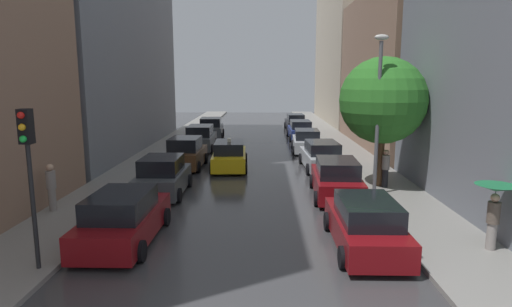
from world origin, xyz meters
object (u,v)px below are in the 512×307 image
Objects in this scene: parked_car_right_fourth at (307,141)px; parked_car_right_sixth at (295,123)px; parked_car_left_nearest at (123,219)px; parked_car_right_second at (336,179)px; parked_car_left_third at (186,154)px; parked_car_right_third at (321,156)px; parked_car_left_fourth at (201,138)px; lamp_post_right at (378,104)px; parked_car_right_fifth at (300,131)px; traffic_light_left_corner at (28,154)px; parked_car_right_nearest at (365,225)px; pedestrian_near_tree at (495,200)px; taxi_midroad at (229,156)px; pedestrian_by_kerb at (51,186)px; pedestrian_foreground at (386,167)px; parked_car_left_second at (163,177)px; parked_car_left_fifth at (211,129)px; street_tree_right at (383,101)px.

parked_car_right_sixth reaches higher than parked_car_right_fourth.
parked_car_right_second reaches higher than parked_car_left_nearest.
parked_car_left_third is 0.85× the size of parked_car_right_third.
parked_car_left_nearest is at bearing 179.85° from parked_car_left_fourth.
parked_car_right_second is 3.71m from lamp_post_right.
parked_car_right_second is at bearing -127.02° from parked_car_left_third.
parked_car_right_fifth reaches higher than parked_car_right_third.
parked_car_right_nearest is at bearing 11.68° from traffic_light_left_corner.
parked_car_right_nearest is 0.97× the size of parked_car_right_fifth.
parked_car_right_second is 5.91m from parked_car_right_third.
lamp_post_right reaches higher than traffic_light_left_corner.
parked_car_right_third is (7.84, 11.40, -0.02)m from parked_car_left_nearest.
parked_car_left_third reaches higher than parked_car_right_nearest.
parked_car_right_nearest is at bearing 159.24° from pedestrian_near_tree.
pedestrian_near_tree is (3.72, -18.07, 0.91)m from parked_car_right_fourth.
parked_car_right_fourth is 0.92× the size of parked_car_right_fifth.
pedestrian_near_tree is 6.94m from lamp_post_right.
parked_car_right_third is 16.81m from traffic_light_left_corner.
parked_car_left_nearest is 0.99× the size of taxi_midroad.
parked_car_right_fifth is 23.76m from pedestrian_by_kerb.
taxi_midroad is (-5.20, 6.00, -0.04)m from parked_car_right_second.
pedestrian_by_kerb is (-11.55, -8.52, 0.35)m from parked_car_right_third.
pedestrian_foreground is at bearing 37.34° from traffic_light_left_corner.
parked_car_right_nearest is at bearing -92.23° from parked_car_left_nearest.
parked_car_right_second is at bearing -0.40° from parked_car_right_nearest.
pedestrian_near_tree is 1.09× the size of pedestrian_by_kerb.
parked_car_left_second is 18.71m from parked_car_left_fifth.
street_tree_right reaches higher than taxi_midroad.
parked_car_left_second is 9.81m from parked_car_right_nearest.
traffic_light_left_corner is (-9.18, -19.60, 2.52)m from parked_car_right_fourth.
parked_car_left_fifth reaches higher than parked_car_right_fourth.
parked_car_right_third is at bearing -130.89° from parked_car_left_fourth.
parked_car_left_second is at bearing 156.05° from parked_car_right_fifth.
parked_car_right_sixth is 2.62× the size of pedestrian_foreground.
parked_car_left_third is 0.87× the size of parked_car_right_fifth.
parked_car_left_nearest is at bearing 158.36° from parked_car_right_fourth.
pedestrian_by_kerb is at bearing 141.88° from taxi_midroad.
parked_car_right_second is at bearing 179.42° from parked_car_right_fifth.
parked_car_right_sixth is at bearing 81.76° from pedestrian_near_tree.
parked_car_left_nearest is 1.07× the size of parked_car_right_fourth.
pedestrian_near_tree is at bearing -158.27° from parked_car_left_fifth.
pedestrian_by_kerb is (-11.44, -27.61, 0.35)m from parked_car_right_sixth.
parked_car_left_second is 13.87m from parked_car_right_fourth.
parked_car_left_nearest is 4.70m from pedestrian_by_kerb.
taxi_midroad is 2.39× the size of pedestrian_near_tree.
parked_car_left_second is at bearing 123.15° from parked_car_right_third.
parked_car_left_third is at bearing -179.97° from parked_car_left_fourth.
parked_car_left_nearest reaches higher than parked_car_right_sixth.
taxi_midroad is at bearing -171.18° from parked_car_left_fifth.
traffic_light_left_corner is (-12.90, -1.52, 1.61)m from pedestrian_near_tree.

